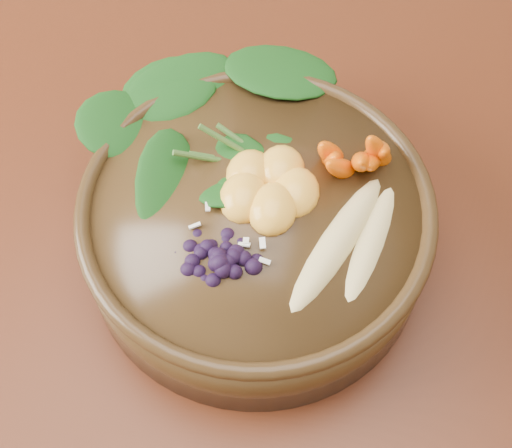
# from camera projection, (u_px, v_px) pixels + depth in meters

# --- Properties ---
(ground) EXTENTS (4.00, 4.00, 0.00)m
(ground) POSITION_uv_depth(u_px,v_px,m) (193.00, 411.00, 1.38)
(ground) COLOR #381E0F
(ground) RESTS_ON ground
(dining_table) EXTENTS (1.60, 0.90, 0.75)m
(dining_table) POSITION_uv_depth(u_px,v_px,m) (151.00, 242.00, 0.82)
(dining_table) COLOR #331C0C
(dining_table) RESTS_ON ground
(stoneware_bowl) EXTENTS (0.40, 0.40, 0.09)m
(stoneware_bowl) POSITION_uv_depth(u_px,v_px,m) (256.00, 229.00, 0.67)
(stoneware_bowl) COLOR #412C16
(stoneware_bowl) RESTS_ON dining_table
(kale_heap) EXTENTS (0.26, 0.24, 0.05)m
(kale_heap) POSITION_uv_depth(u_px,v_px,m) (241.00, 115.00, 0.66)
(kale_heap) COLOR #134E12
(kale_heap) RESTS_ON stoneware_bowl
(carrot_cluster) EXTENTS (0.08, 0.08, 0.09)m
(carrot_cluster) POSITION_uv_depth(u_px,v_px,m) (360.00, 129.00, 0.62)
(carrot_cluster) COLOR #FD6903
(carrot_cluster) RESTS_ON stoneware_bowl
(banana_halves) EXTENTS (0.10, 0.17, 0.03)m
(banana_halves) POSITION_uv_depth(u_px,v_px,m) (356.00, 233.00, 0.60)
(banana_halves) COLOR #E0CC84
(banana_halves) RESTS_ON stoneware_bowl
(mandarin_cluster) EXTENTS (0.12, 0.13, 0.04)m
(mandarin_cluster) POSITION_uv_depth(u_px,v_px,m) (269.00, 178.00, 0.63)
(mandarin_cluster) COLOR #FFB336
(mandarin_cluster) RESTS_ON stoneware_bowl
(blueberry_pile) EXTENTS (0.18, 0.15, 0.04)m
(blueberry_pile) POSITION_uv_depth(u_px,v_px,m) (222.00, 252.00, 0.59)
(blueberry_pile) COLOR black
(blueberry_pile) RESTS_ON stoneware_bowl
(coconut_flakes) EXTENTS (0.12, 0.10, 0.01)m
(coconut_flakes) POSITION_uv_depth(u_px,v_px,m) (247.00, 222.00, 0.62)
(coconut_flakes) COLOR white
(coconut_flakes) RESTS_ON stoneware_bowl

